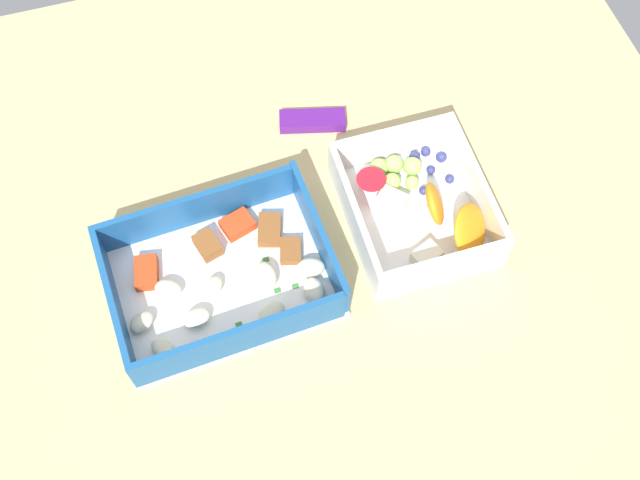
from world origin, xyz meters
TOP-DOWN VIEW (x-y plane):
  - table_surface at (0.00, 0.00)cm, footprint 80.00×80.00cm
  - pasta_container at (-11.60, -0.97)cm, footprint 21.31×16.10cm
  - fruit_bowl at (8.44, 0.79)cm, footprint 13.63×15.64cm
  - candy_bar at (1.79, 14.66)cm, footprint 7.38×4.06cm

SIDE VIEW (x-z plane):
  - table_surface at x=0.00cm, z-range 0.00..2.00cm
  - candy_bar at x=1.79cm, z-range 2.00..3.20cm
  - pasta_container at x=-11.60cm, z-range 0.99..6.11cm
  - fruit_bowl at x=8.44cm, z-range 1.01..6.73cm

